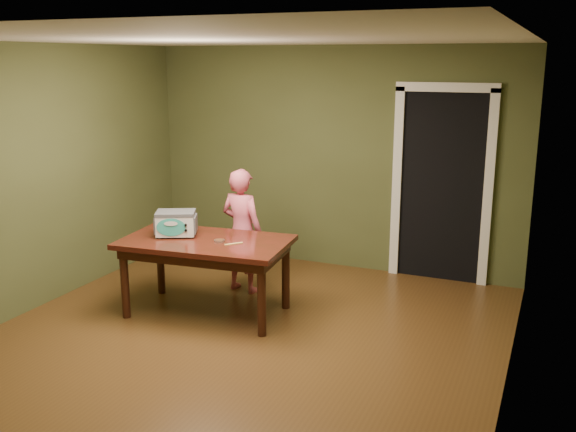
# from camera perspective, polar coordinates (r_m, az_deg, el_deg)

# --- Properties ---
(floor) EXTENTS (5.00, 5.00, 0.00)m
(floor) POSITION_cam_1_polar(r_m,az_deg,el_deg) (5.76, -4.80, -11.35)
(floor) COLOR #503317
(floor) RESTS_ON ground
(room_shell) EXTENTS (4.52, 5.02, 2.61)m
(room_shell) POSITION_cam_1_polar(r_m,az_deg,el_deg) (5.27, -5.17, 5.69)
(room_shell) COLOR #4A522C
(room_shell) RESTS_ON ground
(doorway) EXTENTS (1.10, 0.66, 2.25)m
(doorway) POSITION_cam_1_polar(r_m,az_deg,el_deg) (7.59, 13.89, 2.87)
(doorway) COLOR black
(doorway) RESTS_ON ground
(dining_table) EXTENTS (1.68, 1.05, 0.75)m
(dining_table) POSITION_cam_1_polar(r_m,az_deg,el_deg) (6.26, -7.32, -2.98)
(dining_table) COLOR #37170C
(dining_table) RESTS_ON floor
(toy_oven) EXTENTS (0.46, 0.40, 0.25)m
(toy_oven) POSITION_cam_1_polar(r_m,az_deg,el_deg) (6.38, -9.94, -0.58)
(toy_oven) COLOR #4C4F54
(toy_oven) RESTS_ON dining_table
(baking_pan) EXTENTS (0.10, 0.10, 0.02)m
(baking_pan) POSITION_cam_1_polar(r_m,az_deg,el_deg) (6.14, -6.12, -2.20)
(baking_pan) COLOR silver
(baking_pan) RESTS_ON dining_table
(spatula) EXTENTS (0.14, 0.15, 0.01)m
(spatula) POSITION_cam_1_polar(r_m,az_deg,el_deg) (6.05, -4.85, -2.47)
(spatula) COLOR #E0BC61
(spatula) RESTS_ON dining_table
(child) EXTENTS (0.53, 0.39, 1.33)m
(child) POSITION_cam_1_polar(r_m,az_deg,el_deg) (6.83, -4.11, -1.31)
(child) COLOR #D6586D
(child) RESTS_ON floor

